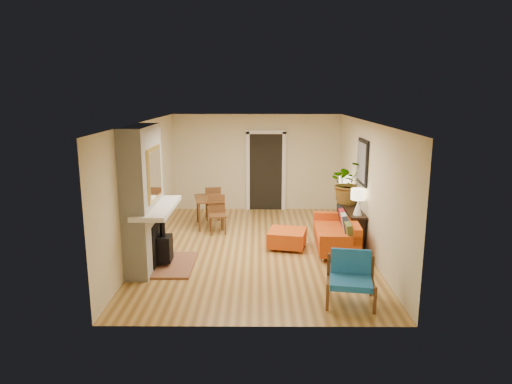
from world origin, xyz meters
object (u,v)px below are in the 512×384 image
sofa (339,233)px  ottoman (287,238)px  lamp_near (358,199)px  houseplant (349,182)px  lamp_far (345,185)px  dining_table (212,203)px  console_table (350,213)px  blue_chair (351,275)px

sofa → ottoman: (-1.07, -0.01, -0.11)m
lamp_near → houseplant: houseplant is taller
ottoman → lamp_far: lamp_far is taller
dining_table → ottoman: bearing=-42.5°
dining_table → console_table: bearing=-16.6°
lamp_far → houseplant: size_ratio=0.55×
sofa → lamp_near: lamp_near is taller
lamp_near → lamp_far: 1.39m
blue_chair → lamp_far: size_ratio=1.55×
ottoman → blue_chair: (0.83, -2.44, 0.20)m
houseplant → lamp_far: bearing=88.7°
sofa → blue_chair: 2.46m
sofa → ottoman: 1.08m
ottoman → blue_chair: blue_chair is taller
ottoman → console_table: 1.60m
houseplant → lamp_near: bearing=-89.4°
console_table → lamp_far: size_ratio=3.43×
houseplant → ottoman: bearing=-148.0°
blue_chair → dining_table: (-2.55, 4.01, 0.15)m
console_table → ottoman: bearing=-155.8°
lamp_near → houseplant: size_ratio=0.55×
lamp_near → ottoman: bearing=177.7°
lamp_far → ottoman: bearing=-136.9°
lamp_near → lamp_far: size_ratio=1.00×
sofa → lamp_near: bearing=-10.9°
lamp_near → houseplant: 0.95m
console_table → blue_chair: bearing=-100.9°
ottoman → blue_chair: 2.58m
dining_table → houseplant: houseplant is taller
ottoman → houseplant: (1.41, 0.88, 1.00)m
blue_chair → console_table: size_ratio=0.45×
lamp_near → sofa: bearing=169.1°
sofa → houseplant: 1.30m
sofa → console_table: size_ratio=1.02×
blue_chair → lamp_far: lamp_far is taller
sofa → dining_table: size_ratio=1.15×
blue_chair → console_table: bearing=79.1°
sofa → ottoman: sofa is taller
sofa → houseplant: houseplant is taller
console_table → houseplant: 0.69m
blue_chair → console_table: blue_chair is taller
lamp_far → dining_table: bearing=175.6°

